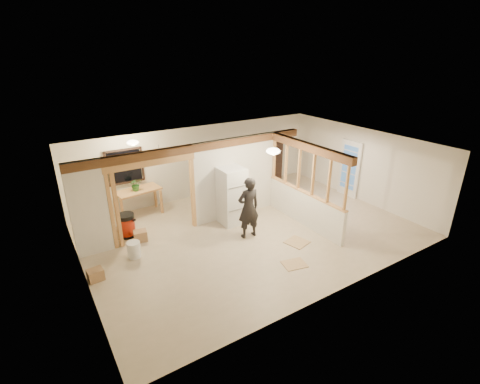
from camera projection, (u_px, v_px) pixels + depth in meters
floor at (251, 231)px, 10.11m from camera, size 9.00×6.50×0.01m
ceiling at (253, 148)px, 9.15m from camera, size 9.00×6.50×0.01m
wall_back at (200, 162)px, 12.17m from camera, size 9.00×0.01×2.50m
wall_front at (341, 243)px, 7.09m from camera, size 9.00×0.01×2.50m
wall_left at (78, 234)px, 7.41m from camera, size 0.01×6.50×2.50m
wall_right at (361, 165)px, 11.85m from camera, size 0.01×6.50×2.50m
partition_left_stub at (89, 209)px, 8.57m from camera, size 0.90×0.12×2.50m
partition_center at (235, 177)px, 10.67m from camera, size 2.80×0.12×2.50m
doorway_frame at (154, 200)px, 9.44m from camera, size 2.46×0.14×2.20m
header_beam_back at (198, 147)px, 9.64m from camera, size 7.00×0.18×0.22m
header_beam_right at (308, 147)px, 9.67m from camera, size 0.18×3.30×0.22m
pony_wall at (303, 208)px, 10.39m from camera, size 0.12×3.20×1.00m
stud_partition at (306, 171)px, 9.95m from camera, size 0.14×3.20×1.32m
window_back at (125, 166)px, 10.71m from camera, size 1.12×0.10×1.10m
french_door at (349, 169)px, 12.22m from camera, size 0.12×0.86×2.00m
ceiling_dome_main at (273, 151)px, 8.92m from camera, size 0.36×0.36×0.16m
ceiling_dome_util at (133, 143)px, 9.72m from camera, size 0.32×0.32×0.14m
hanging_bulb at (160, 156)px, 9.54m from camera, size 0.07×0.07×0.07m
refrigerator at (232, 196)px, 10.31m from camera, size 0.72×0.69×1.74m
woman at (248, 208)px, 9.50m from camera, size 0.67×0.47×1.77m
work_table at (139, 202)px, 10.98m from camera, size 1.43×0.85×0.85m
potted_plant at (136, 184)px, 10.67m from camera, size 0.38×0.33×0.41m
shop_vac at (126, 225)px, 9.74m from camera, size 0.69×0.69×0.68m
bookshelf at (272, 160)px, 13.64m from camera, size 0.84×0.28×1.69m
bucket at (134, 250)px, 8.79m from camera, size 0.38×0.38×0.42m
box_util_a at (140, 236)px, 9.56m from camera, size 0.39×0.35×0.30m
box_util_b at (116, 234)px, 9.69m from camera, size 0.35×0.35×0.28m
box_front at (96, 275)px, 7.93m from camera, size 0.36×0.31×0.27m
floor_panel_near at (297, 242)px, 9.51m from camera, size 0.67×0.67×0.02m
floor_panel_far at (294, 264)px, 8.55m from camera, size 0.65×0.57×0.02m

